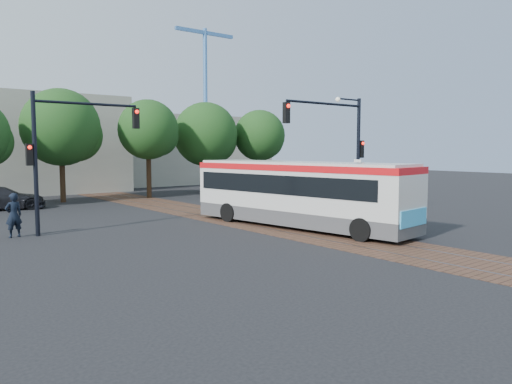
# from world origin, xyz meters

# --- Properties ---
(ground) EXTENTS (120.00, 120.00, 0.00)m
(ground) POSITION_xyz_m (0.00, 0.00, 0.00)
(ground) COLOR black
(ground) RESTS_ON ground
(trackbed) EXTENTS (3.60, 40.00, 0.02)m
(trackbed) POSITION_xyz_m (0.00, 4.00, 0.01)
(trackbed) COLOR #513225
(trackbed) RESTS_ON ground
(tree_row) EXTENTS (26.40, 5.60, 7.67)m
(tree_row) POSITION_xyz_m (1.21, 16.42, 4.85)
(tree_row) COLOR #382314
(tree_row) RESTS_ON ground
(warehouses) EXTENTS (40.00, 13.00, 8.00)m
(warehouses) POSITION_xyz_m (-0.53, 28.75, 3.81)
(warehouses) COLOR #ADA899
(warehouses) RESTS_ON ground
(crane) EXTENTS (8.00, 0.50, 18.00)m
(crane) POSITION_xyz_m (18.00, 34.00, 10.88)
(crane) COLOR #3F72B2
(crane) RESTS_ON ground
(city_bus) EXTENTS (3.92, 11.59, 3.04)m
(city_bus) POSITION_xyz_m (0.68, -1.00, 1.70)
(city_bus) COLOR #444446
(city_bus) RESTS_ON ground
(traffic_island) EXTENTS (2.20, 5.20, 1.13)m
(traffic_island) POSITION_xyz_m (4.82, -0.90, 0.33)
(traffic_island) COLOR gray
(traffic_island) RESTS_ON ground
(signal_pole_main) EXTENTS (5.49, 0.46, 6.00)m
(signal_pole_main) POSITION_xyz_m (3.86, -0.81, 4.16)
(signal_pole_main) COLOR black
(signal_pole_main) RESTS_ON ground
(signal_pole_left) EXTENTS (4.99, 0.34, 6.00)m
(signal_pole_left) POSITION_xyz_m (-8.37, 4.00, 3.86)
(signal_pole_left) COLOR black
(signal_pole_left) RESTS_ON ground
(officer) EXTENTS (0.73, 0.53, 1.84)m
(officer) POSITION_xyz_m (-10.35, 4.27, 0.92)
(officer) COLOR black
(officer) RESTS_ON ground
(parked_car) EXTENTS (5.05, 2.63, 1.40)m
(parked_car) POSITION_xyz_m (-8.71, 14.70, 0.70)
(parked_car) COLOR black
(parked_car) RESTS_ON ground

